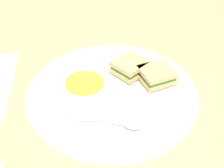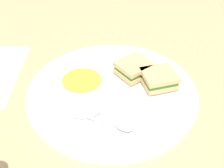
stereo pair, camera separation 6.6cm
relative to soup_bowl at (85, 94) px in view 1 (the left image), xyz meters
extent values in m
plane|color=tan|center=(0.04, -0.06, -0.05)|extent=(2.40, 2.40, 0.00)
cylinder|color=white|center=(0.04, -0.06, -0.04)|extent=(0.37, 0.37, 0.01)
torus|color=white|center=(0.04, -0.06, -0.03)|extent=(0.37, 0.37, 0.01)
cylinder|color=white|center=(0.00, 0.00, -0.03)|extent=(0.05, 0.05, 0.01)
cylinder|color=white|center=(0.00, 0.00, 0.00)|extent=(0.09, 0.09, 0.06)
cylinder|color=gold|center=(0.00, 0.00, 0.03)|extent=(0.08, 0.08, 0.01)
cube|color=silver|center=(-0.05, -0.03, -0.03)|extent=(0.04, 0.08, 0.00)
ellipsoid|color=silver|center=(-0.08, -0.08, -0.03)|extent=(0.04, 0.04, 0.01)
cube|color=tan|center=(0.04, -0.17, -0.03)|extent=(0.08, 0.08, 0.01)
cube|color=#33702D|center=(0.04, -0.17, -0.02)|extent=(0.07, 0.07, 0.01)
cube|color=tan|center=(0.04, -0.17, -0.01)|extent=(0.08, 0.08, 0.01)
cube|color=tan|center=(0.09, -0.12, -0.03)|extent=(0.09, 0.09, 0.01)
cube|color=#33702D|center=(0.09, -0.12, -0.02)|extent=(0.09, 0.09, 0.01)
cube|color=tan|center=(0.09, -0.12, -0.01)|extent=(0.09, 0.09, 0.01)
camera|label=1|loc=(-0.47, 0.06, 0.41)|focal=50.00mm
camera|label=2|loc=(-0.48, -0.01, 0.41)|focal=50.00mm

